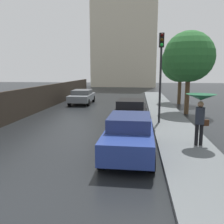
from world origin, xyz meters
name	(u,v)px	position (x,y,z in m)	size (l,w,h in m)	color
car_black_mid_road	(131,110)	(2.76, 10.36, 0.72)	(1.96, 4.00, 1.36)	black
car_grey_far_ahead	(82,96)	(-2.04, 18.06, 0.70)	(1.96, 4.40, 1.30)	slate
car_blue_behind_camera	(129,135)	(2.89, 4.40, 0.76)	(1.84, 4.10, 1.45)	navy
pedestrian_with_umbrella_near	(201,104)	(5.58, 5.45, 1.78)	(1.14, 1.14, 2.02)	black
traffic_light	(161,62)	(4.38, 9.63, 3.50)	(0.26, 0.39, 4.91)	black
street_tree_near	(181,63)	(6.95, 18.90, 3.79)	(3.57, 3.57, 5.58)	#4C3823
street_tree_far	(189,57)	(6.60, 13.47, 4.00)	(3.48, 3.48, 5.75)	#4C3823
distant_tower	(127,18)	(0.56, 46.83, 13.50)	(12.99, 11.94, 32.07)	beige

